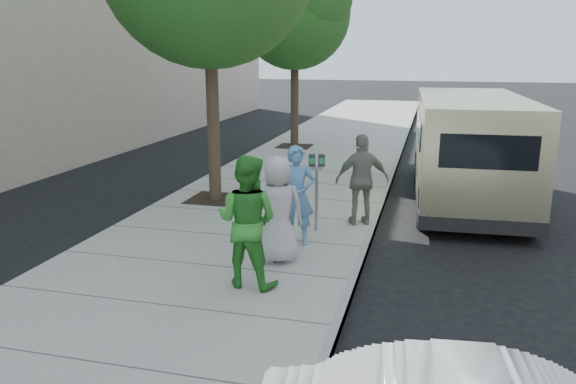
# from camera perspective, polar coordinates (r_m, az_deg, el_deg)

# --- Properties ---
(ground) EXTENTS (120.00, 120.00, 0.00)m
(ground) POSITION_cam_1_polar(r_m,az_deg,el_deg) (10.26, -0.29, -5.68)
(ground) COLOR black
(ground) RESTS_ON ground
(sidewalk) EXTENTS (5.00, 60.00, 0.15)m
(sidewalk) POSITION_cam_1_polar(r_m,az_deg,el_deg) (10.52, -5.59, -4.80)
(sidewalk) COLOR gray
(sidewalk) RESTS_ON ground
(curb_face) EXTENTS (0.12, 60.00, 0.16)m
(curb_face) POSITION_cam_1_polar(r_m,az_deg,el_deg) (9.98, 7.77, -5.93)
(curb_face) COLOR gray
(curb_face) RESTS_ON ground
(tree_far) EXTENTS (3.92, 3.80, 6.49)m
(tree_far) POSITION_cam_1_polar(r_m,az_deg,el_deg) (19.95, 0.83, 18.20)
(tree_far) COLOR black
(tree_far) RESTS_ON sidewalk
(parking_meter) EXTENTS (0.32, 0.17, 1.47)m
(parking_meter) POSITION_cam_1_polar(r_m,az_deg,el_deg) (10.50, 2.92, 1.68)
(parking_meter) COLOR gray
(parking_meter) RESTS_ON sidewalk
(van) EXTENTS (2.55, 6.79, 2.48)m
(van) POSITION_cam_1_polar(r_m,az_deg,el_deg) (13.69, 17.84, 4.37)
(van) COLOR beige
(van) RESTS_ON ground
(person_officer) EXTENTS (0.72, 0.56, 1.76)m
(person_officer) POSITION_cam_1_polar(r_m,az_deg,el_deg) (9.78, 0.90, -0.36)
(person_officer) COLOR #5382B1
(person_officer) RESTS_ON sidewalk
(person_green_shirt) EXTENTS (1.02, 0.84, 1.93)m
(person_green_shirt) POSITION_cam_1_polar(r_m,az_deg,el_deg) (8.05, -4.18, -2.98)
(person_green_shirt) COLOR #30892D
(person_green_shirt) RESTS_ON sidewalk
(person_gray_shirt) EXTENTS (1.01, 0.87, 1.74)m
(person_gray_shirt) POSITION_cam_1_polar(r_m,az_deg,el_deg) (8.95, -1.04, -1.79)
(person_gray_shirt) COLOR #B0B0B3
(person_gray_shirt) RESTS_ON sidewalk
(person_striped_polo) EXTENTS (1.14, 0.79, 1.79)m
(person_striped_polo) POSITION_cam_1_polar(r_m,az_deg,el_deg) (11.00, 7.54, 1.25)
(person_striped_polo) COLOR gray
(person_striped_polo) RESTS_ON sidewalk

